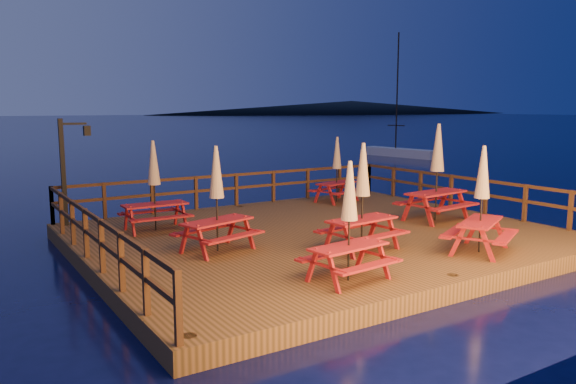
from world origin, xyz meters
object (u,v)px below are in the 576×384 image
picnic_table_2 (217,197)px  picnic_table_1 (482,197)px  sailboat (399,153)px  lamp_post (69,162)px  picnic_table_0 (337,168)px

picnic_table_2 → picnic_table_1: bearing=-48.7°
sailboat → picnic_table_2: bearing=-148.3°
sailboat → picnic_table_1: 29.88m
lamp_post → picnic_table_1: 11.01m
sailboat → picnic_table_0: sailboat is taller
picnic_table_1 → picnic_table_2: 6.05m
sailboat → picnic_table_0: size_ratio=4.09×
lamp_post → picnic_table_2: lamp_post is taller
picnic_table_0 → picnic_table_1: bearing=-115.7°
picnic_table_0 → picnic_table_1: picnic_table_1 is taller
picnic_table_1 → picnic_table_2: (-5.07, 3.29, -0.01)m
lamp_post → picnic_table_2: size_ratio=1.23×
lamp_post → picnic_table_1: (7.31, -8.23, -0.52)m
picnic_table_0 → picnic_table_2: 7.67m
lamp_post → picnic_table_1: bearing=-48.4°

